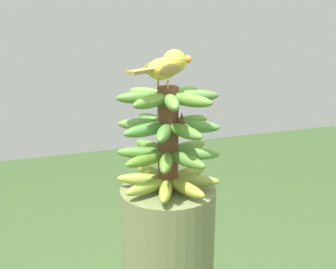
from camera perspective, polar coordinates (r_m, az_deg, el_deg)
name	(u,v)px	position (r m, az deg, el deg)	size (l,w,h in m)	color
banana_bunch	(168,139)	(1.15, 0.02, -0.62)	(0.28, 0.28, 0.29)	brown
perched_bird	(167,66)	(1.11, -0.08, 9.04)	(0.14, 0.20, 0.09)	#C68933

